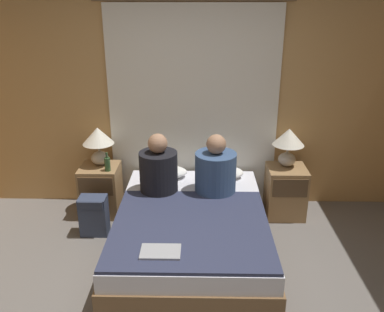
{
  "coord_description": "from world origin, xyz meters",
  "views": [
    {
      "loc": [
        0.07,
        -2.49,
        2.34
      ],
      "look_at": [
        0.0,
        1.18,
        0.89
      ],
      "focal_mm": 38.0,
      "sensor_mm": 36.0,
      "label": 1
    }
  ],
  "objects_px": {
    "nightstand_right": "(285,191)",
    "person_right_in_bed": "(216,171)",
    "laptop_on_bed": "(161,252)",
    "beer_bottle_on_left_stand": "(107,164)",
    "person_left_in_bed": "(159,170)",
    "lamp_right": "(288,141)",
    "lamp_left": "(98,140)",
    "pillow_right": "(221,172)",
    "backpack_on_floor": "(94,213)",
    "pillow_left": "(165,172)",
    "bed": "(191,232)",
    "nightstand_left": "(101,190)"
  },
  "relations": [
    {
      "from": "pillow_right",
      "to": "backpack_on_floor",
      "type": "height_order",
      "value": "pillow_right"
    },
    {
      "from": "nightstand_right",
      "to": "person_right_in_bed",
      "type": "relative_size",
      "value": 0.91
    },
    {
      "from": "lamp_right",
      "to": "person_left_in_bed",
      "type": "distance_m",
      "value": 1.46
    },
    {
      "from": "lamp_left",
      "to": "nightstand_right",
      "type": "bearing_deg",
      "value": -1.94
    },
    {
      "from": "pillow_left",
      "to": "lamp_left",
      "type": "bearing_deg",
      "value": 177.85
    },
    {
      "from": "pillow_left",
      "to": "pillow_right",
      "type": "bearing_deg",
      "value": 0.0
    },
    {
      "from": "lamp_right",
      "to": "bed",
      "type": "bearing_deg",
      "value": -141.9
    },
    {
      "from": "person_right_in_bed",
      "to": "laptop_on_bed",
      "type": "distance_m",
      "value": 1.23
    },
    {
      "from": "pillow_left",
      "to": "pillow_right",
      "type": "height_order",
      "value": "same"
    },
    {
      "from": "person_right_in_bed",
      "to": "backpack_on_floor",
      "type": "distance_m",
      "value": 1.34
    },
    {
      "from": "nightstand_left",
      "to": "lamp_right",
      "type": "height_order",
      "value": "lamp_right"
    },
    {
      "from": "person_left_in_bed",
      "to": "laptop_on_bed",
      "type": "distance_m",
      "value": 1.15
    },
    {
      "from": "lamp_left",
      "to": "pillow_left",
      "type": "bearing_deg",
      "value": -2.15
    },
    {
      "from": "nightstand_left",
      "to": "laptop_on_bed",
      "type": "relative_size",
      "value": 1.83
    },
    {
      "from": "lamp_left",
      "to": "person_left_in_bed",
      "type": "bearing_deg",
      "value": -30.22
    },
    {
      "from": "person_left_in_bed",
      "to": "beer_bottle_on_left_stand",
      "type": "height_order",
      "value": "person_left_in_bed"
    },
    {
      "from": "nightstand_right",
      "to": "lamp_right",
      "type": "xyz_separation_m",
      "value": [
        0.0,
        0.07,
        0.57
      ]
    },
    {
      "from": "pillow_right",
      "to": "backpack_on_floor",
      "type": "bearing_deg",
      "value": -159.91
    },
    {
      "from": "nightstand_right",
      "to": "backpack_on_floor",
      "type": "distance_m",
      "value": 2.11
    },
    {
      "from": "bed",
      "to": "beer_bottle_on_left_stand",
      "type": "xyz_separation_m",
      "value": [
        -0.92,
        0.64,
        0.44
      ]
    },
    {
      "from": "person_left_in_bed",
      "to": "backpack_on_floor",
      "type": "xyz_separation_m",
      "value": [
        -0.68,
        -0.11,
        -0.45
      ]
    },
    {
      "from": "bed",
      "to": "laptop_on_bed",
      "type": "bearing_deg",
      "value": -107.71
    },
    {
      "from": "nightstand_right",
      "to": "laptop_on_bed",
      "type": "distance_m",
      "value": 1.94
    },
    {
      "from": "bed",
      "to": "nightstand_right",
      "type": "bearing_deg",
      "value": 35.61
    },
    {
      "from": "nightstand_right",
      "to": "person_right_in_bed",
      "type": "xyz_separation_m",
      "value": [
        -0.81,
        -0.34,
        0.4
      ]
    },
    {
      "from": "lamp_left",
      "to": "pillow_left",
      "type": "xyz_separation_m",
      "value": [
        0.73,
        -0.03,
        -0.36
      ]
    },
    {
      "from": "lamp_right",
      "to": "backpack_on_floor",
      "type": "bearing_deg",
      "value": -165.95
    },
    {
      "from": "nightstand_right",
      "to": "person_right_in_bed",
      "type": "bearing_deg",
      "value": -157.32
    },
    {
      "from": "nightstand_left",
      "to": "person_left_in_bed",
      "type": "bearing_deg",
      "value": -25.7
    },
    {
      "from": "person_left_in_bed",
      "to": "person_right_in_bed",
      "type": "bearing_deg",
      "value": -0.0
    },
    {
      "from": "nightstand_left",
      "to": "lamp_right",
      "type": "bearing_deg",
      "value": 1.94
    },
    {
      "from": "lamp_right",
      "to": "laptop_on_bed",
      "type": "bearing_deg",
      "value": -129.75
    },
    {
      "from": "nightstand_right",
      "to": "beer_bottle_on_left_stand",
      "type": "relative_size",
      "value": 2.75
    },
    {
      "from": "lamp_left",
      "to": "laptop_on_bed",
      "type": "distance_m",
      "value": 1.77
    },
    {
      "from": "lamp_left",
      "to": "pillow_right",
      "type": "relative_size",
      "value": 0.87
    },
    {
      "from": "pillow_left",
      "to": "bed",
      "type": "bearing_deg",
      "value": -68.18
    },
    {
      "from": "bed",
      "to": "pillow_left",
      "type": "height_order",
      "value": "pillow_left"
    },
    {
      "from": "lamp_left",
      "to": "person_right_in_bed",
      "type": "height_order",
      "value": "person_right_in_bed"
    },
    {
      "from": "laptop_on_bed",
      "to": "beer_bottle_on_left_stand",
      "type": "bearing_deg",
      "value": 117.23
    },
    {
      "from": "person_left_in_bed",
      "to": "lamp_right",
      "type": "bearing_deg",
      "value": 16.36
    },
    {
      "from": "person_left_in_bed",
      "to": "nightstand_left",
      "type": "bearing_deg",
      "value": 154.3
    },
    {
      "from": "person_left_in_bed",
      "to": "backpack_on_floor",
      "type": "distance_m",
      "value": 0.82
    },
    {
      "from": "person_left_in_bed",
      "to": "beer_bottle_on_left_stand",
      "type": "bearing_deg",
      "value": 158.44
    },
    {
      "from": "pillow_left",
      "to": "person_right_in_bed",
      "type": "xyz_separation_m",
      "value": [
        0.55,
        -0.38,
        0.19
      ]
    },
    {
      "from": "nightstand_right",
      "to": "beer_bottle_on_left_stand",
      "type": "distance_m",
      "value": 2.0
    },
    {
      "from": "pillow_right",
      "to": "beer_bottle_on_left_stand",
      "type": "distance_m",
      "value": 1.26
    },
    {
      "from": "lamp_left",
      "to": "laptop_on_bed",
      "type": "height_order",
      "value": "lamp_left"
    },
    {
      "from": "bed",
      "to": "lamp_left",
      "type": "height_order",
      "value": "lamp_left"
    },
    {
      "from": "nightstand_left",
      "to": "backpack_on_floor",
      "type": "distance_m",
      "value": 0.45
    },
    {
      "from": "nightstand_left",
      "to": "backpack_on_floor",
      "type": "relative_size",
      "value": 1.36
    }
  ]
}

